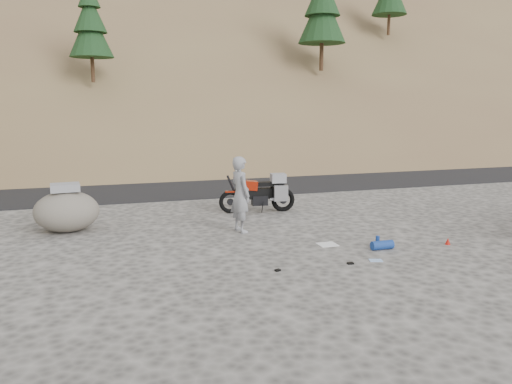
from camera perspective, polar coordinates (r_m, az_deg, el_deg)
ground at (r=11.90m, az=2.44°, el=-5.33°), size 140.00×140.00×0.00m
road at (r=20.42m, az=-6.24°, el=0.99°), size 120.00×7.00×0.05m
hillside at (r=52.42m, az=-13.83°, el=18.26°), size 120.00×73.00×46.72m
motorcycle at (r=14.71m, az=0.55°, el=-0.09°), size 2.28×0.81×1.36m
man at (r=12.55m, az=-1.78°, el=-4.53°), size 0.60×0.78×1.89m
boulder at (r=13.30m, az=-20.83°, el=-2.02°), size 1.73×1.52×1.20m
gear_white_cloth at (r=11.49m, az=8.15°, el=-5.95°), size 0.42×0.38×0.01m
gear_blue_mat at (r=11.33m, az=14.23°, el=-5.90°), size 0.50×0.21×0.20m
gear_bottle at (r=11.53m, az=13.72°, el=-5.49°), size 0.12×0.12×0.24m
gear_funnel at (r=12.18m, az=21.08°, el=-5.26°), size 0.13×0.13×0.16m
gear_glove_a at (r=10.20m, az=10.73°, el=-8.00°), size 0.12×0.09×0.03m
gear_glove_b at (r=9.63m, az=2.50°, el=-8.92°), size 0.12×0.10×0.03m
gear_blue_cloth at (r=10.53m, az=13.53°, el=-7.60°), size 0.31×0.26×0.01m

